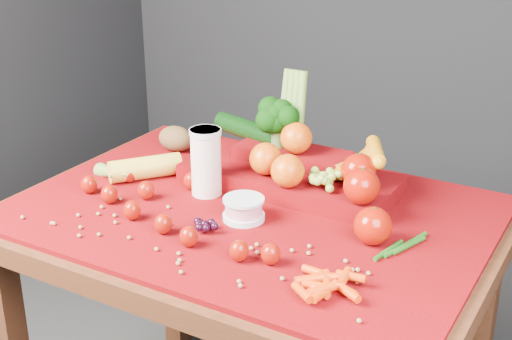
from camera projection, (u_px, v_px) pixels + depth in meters
The scene contains 12 objects.
table at pixel (252, 250), 1.67m from camera, with size 1.10×0.80×0.75m.
red_cloth at pixel (252, 211), 1.63m from camera, with size 1.05×0.75×0.01m, color #69030A.
milk_glass at pixel (206, 160), 1.67m from camera, with size 0.08×0.08×0.16m.
yogurt_bowl at pixel (244, 208), 1.57m from camera, with size 0.09×0.09×0.05m.
strawberry_scatter at pixel (162, 206), 1.58m from camera, with size 0.58×0.28×0.05m.
dark_grape_cluster at pixel (207, 226), 1.52m from camera, with size 0.06×0.05×0.03m, color black, non-canonical shape.
soybean_scatter at pixel (203, 243), 1.47m from camera, with size 0.84×0.24×0.01m, color olive, non-canonical shape.
corn_ear at pixel (123, 171), 1.78m from camera, with size 0.26×0.26×0.06m.
potato at pixel (176, 139), 1.96m from camera, with size 0.10×0.07×0.07m, color brown.
baby_carrot_pile at pixel (324, 285), 1.29m from camera, with size 0.17×0.17×0.03m, color red, non-canonical shape.
green_bean_pile at pixel (401, 246), 1.45m from camera, with size 0.14×0.12×0.01m, color #1B4F12, non-canonical shape.
produce_mound at pixel (300, 166), 1.71m from camera, with size 0.60×0.36×0.27m.
Camera 1 is at (0.74, -1.27, 1.46)m, focal length 50.00 mm.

